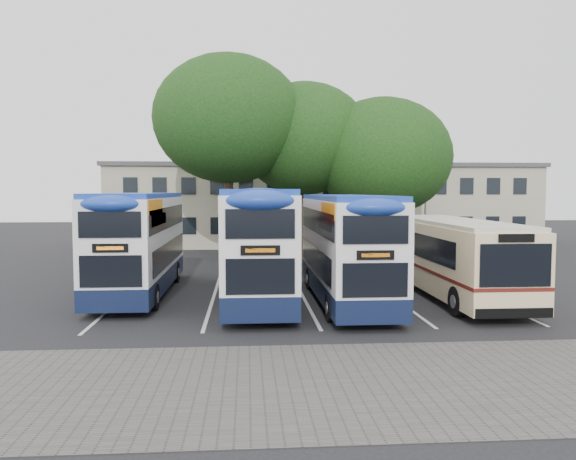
# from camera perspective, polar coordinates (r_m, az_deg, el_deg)

# --- Properties ---
(ground) EXTENTS (120.00, 120.00, 0.00)m
(ground) POSITION_cam_1_polar(r_m,az_deg,el_deg) (18.25, 15.10, -9.30)
(ground) COLOR black
(ground) RESTS_ON ground
(paving_strip) EXTENTS (40.00, 6.00, 0.01)m
(paving_strip) POSITION_cam_1_polar(r_m,az_deg,el_deg) (13.07, 14.02, -14.64)
(paving_strip) COLOR #595654
(paving_strip) RESTS_ON ground
(bay_lines) EXTENTS (14.12, 11.00, 0.01)m
(bay_lines) POSITION_cam_1_polar(r_m,az_deg,el_deg) (22.25, 1.52, -6.75)
(bay_lines) COLOR silver
(bay_lines) RESTS_ON ground
(depot_building) EXTENTS (32.40, 8.40, 6.20)m
(depot_building) POSITION_cam_1_polar(r_m,az_deg,el_deg) (44.15, 3.53, 2.69)
(depot_building) COLOR #A7A186
(depot_building) RESTS_ON ground
(lamp_post) EXTENTS (0.25, 1.05, 9.06)m
(lamp_post) POSITION_cam_1_polar(r_m,az_deg,el_deg) (38.62, 13.86, 5.26)
(lamp_post) COLOR gray
(lamp_post) RESTS_ON ground
(tree_left) EXTENTS (8.70, 8.70, 12.00)m
(tree_left) POSITION_cam_1_polar(r_m,az_deg,el_deg) (33.17, -6.07, 11.13)
(tree_left) COLOR black
(tree_left) RESTS_ON ground
(tree_mid) EXTENTS (7.99, 7.99, 10.71)m
(tree_mid) POSITION_cam_1_polar(r_m,az_deg,el_deg) (34.51, 1.68, 9.23)
(tree_mid) COLOR black
(tree_mid) RESTS_ON ground
(tree_right) EXTENTS (8.27, 8.27, 9.72)m
(tree_right) POSITION_cam_1_polar(r_m,az_deg,el_deg) (34.33, 9.57, 7.34)
(tree_right) COLOR black
(tree_right) RESTS_ON ground
(bus_dd_left) EXTENTS (2.37, 9.77, 4.07)m
(bus_dd_left) POSITION_cam_1_polar(r_m,az_deg,el_deg) (23.32, -14.81, -0.84)
(bus_dd_left) COLOR #0F1837
(bus_dd_left) RESTS_ON ground
(bus_dd_mid) EXTENTS (2.45, 10.11, 4.21)m
(bus_dd_mid) POSITION_cam_1_polar(r_m,az_deg,el_deg) (21.31, -3.16, -0.95)
(bus_dd_mid) COLOR #0F1837
(bus_dd_mid) RESTS_ON ground
(bus_dd_right) EXTENTS (2.33, 9.60, 4.00)m
(bus_dd_right) POSITION_cam_1_polar(r_m,az_deg,el_deg) (21.01, 5.89, -1.36)
(bus_dd_right) COLOR #0F1837
(bus_dd_right) RESTS_ON ground
(bus_single) EXTENTS (2.58, 10.14, 3.02)m
(bus_single) POSITION_cam_1_polar(r_m,az_deg,el_deg) (22.96, 16.40, -2.27)
(bus_single) COLOR beige
(bus_single) RESTS_ON ground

